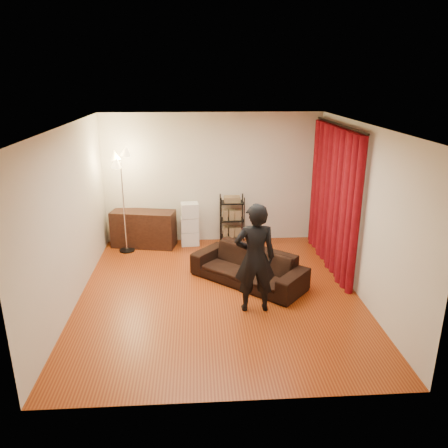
{
  "coord_description": "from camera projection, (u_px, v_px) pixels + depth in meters",
  "views": [
    {
      "loc": [
        -0.33,
        -6.39,
        3.38
      ],
      "look_at": [
        0.1,
        0.3,
        1.1
      ],
      "focal_mm": 35.0,
      "sensor_mm": 36.0,
      "label": 1
    }
  ],
  "objects": [
    {
      "name": "wall_right",
      "position": [
        362.0,
        212.0,
        6.85
      ],
      "size": [
        0.0,
        5.0,
        5.0
      ],
      "primitive_type": "plane",
      "rotation": [
        1.57,
        0.0,
        -1.57
      ],
      "color": "beige",
      "rests_on": "ground"
    },
    {
      "name": "floor",
      "position": [
        219.0,
        293.0,
        7.14
      ],
      "size": [
        5.0,
        5.0,
        0.0
      ],
      "primitive_type": "plane",
      "color": "#8F3C13",
      "rests_on": "ground"
    },
    {
      "name": "floor_lamp",
      "position": [
        123.0,
        203.0,
        8.55
      ],
      "size": [
        0.42,
        0.42,
        2.04
      ],
      "primitive_type": null,
      "rotation": [
        0.0,
        0.0,
        0.16
      ],
      "color": "silver",
      "rests_on": "ground"
    },
    {
      "name": "sofa",
      "position": [
        248.0,
        267.0,
        7.45
      ],
      "size": [
        2.0,
        1.89,
        0.58
      ],
      "primitive_type": "imported",
      "rotation": [
        0.0,
        0.0,
        -0.72
      ],
      "color": "black",
      "rests_on": "ground"
    },
    {
      "name": "media_cabinet",
      "position": [
        144.0,
        229.0,
        9.04
      ],
      "size": [
        1.36,
        0.73,
        0.75
      ],
      "primitive_type": "cube",
      "rotation": [
        0.0,
        0.0,
        -0.2
      ],
      "color": "black",
      "rests_on": "ground"
    },
    {
      "name": "wire_shelf",
      "position": [
        232.0,
        220.0,
        9.15
      ],
      "size": [
        0.51,
        0.39,
        1.04
      ],
      "primitive_type": null,
      "rotation": [
        0.0,
        0.0,
        -0.14
      ],
      "color": "black",
      "rests_on": "ground"
    },
    {
      "name": "wall_front",
      "position": [
        232.0,
        291.0,
        4.35
      ],
      "size": [
        5.0,
        0.0,
        5.0
      ],
      "primitive_type": "plane",
      "rotation": [
        -1.57,
        0.0,
        0.0
      ],
      "color": "beige",
      "rests_on": "ground"
    },
    {
      "name": "storage_boxes",
      "position": [
        190.0,
        224.0,
        9.06
      ],
      "size": [
        0.39,
        0.33,
        0.92
      ],
      "primitive_type": null,
      "rotation": [
        0.0,
        0.0,
        0.08
      ],
      "color": "beige",
      "rests_on": "ground"
    },
    {
      "name": "person",
      "position": [
        255.0,
        258.0,
        6.41
      ],
      "size": [
        0.62,
        0.41,
        1.68
      ],
      "primitive_type": "imported",
      "rotation": [
        0.0,
        0.0,
        3.16
      ],
      "color": "black",
      "rests_on": "ground"
    },
    {
      "name": "wall_left",
      "position": [
        70.0,
        218.0,
        6.57
      ],
      "size": [
        0.0,
        5.0,
        5.0
      ],
      "primitive_type": "plane",
      "rotation": [
        1.57,
        0.0,
        1.57
      ],
      "color": "beige",
      "rests_on": "ground"
    },
    {
      "name": "curtain_rod",
      "position": [
        340.0,
        125.0,
        7.5
      ],
      "size": [
        0.04,
        2.65,
        0.04
      ],
      "primitive_type": "cylinder",
      "rotation": [
        1.57,
        0.0,
        0.0
      ],
      "color": "black",
      "rests_on": "wall_right"
    },
    {
      "name": "wall_back",
      "position": [
        212.0,
        179.0,
        9.07
      ],
      "size": [
        5.0,
        0.0,
        5.0
      ],
      "primitive_type": "plane",
      "rotation": [
        1.57,
        0.0,
        0.0
      ],
      "color": "beige",
      "rests_on": "ground"
    },
    {
      "name": "ceiling",
      "position": [
        218.0,
        126.0,
        6.27
      ],
      "size": [
        5.0,
        5.0,
        0.0
      ],
      "primitive_type": "plane",
      "rotation": [
        3.14,
        0.0,
        0.0
      ],
      "color": "white",
      "rests_on": "ground"
    },
    {
      "name": "curtain",
      "position": [
        332.0,
        198.0,
        7.92
      ],
      "size": [
        0.22,
        2.65,
        2.55
      ],
      "primitive_type": null,
      "color": "maroon",
      "rests_on": "ground"
    }
  ]
}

